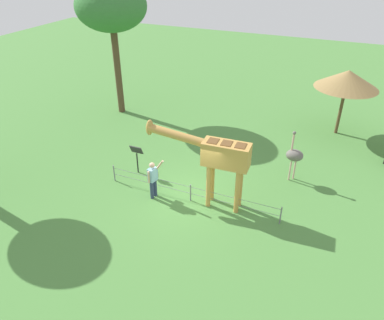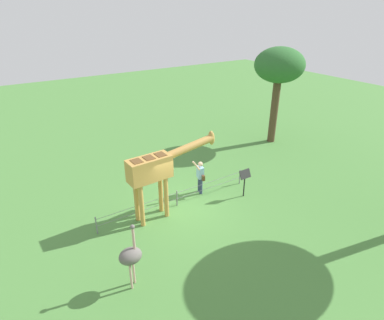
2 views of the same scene
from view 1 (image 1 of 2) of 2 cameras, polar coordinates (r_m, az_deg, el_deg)
name	(u,v)px [view 1 (image 1 of 2)]	position (r m, az deg, el deg)	size (l,w,h in m)	color
ground_plane	(192,198)	(14.72, 0.07, -5.84)	(60.00, 60.00, 0.00)	#4C843D
giraffe	(216,156)	(13.27, 3.77, 0.69)	(4.02, 0.78, 3.15)	#C69347
visitor	(153,178)	(14.34, -6.03, -2.73)	(0.63, 0.59, 1.76)	navy
ostrich	(294,155)	(15.75, 15.54, 0.69)	(0.70, 0.56, 2.25)	#CC9E93
shade_hut_far	(347,79)	(20.00, 22.88, 11.41)	(3.09, 3.09, 3.38)	brown
tree_east	(111,7)	(21.02, -12.38, 22.05)	(3.72, 3.72, 7.16)	brown
info_sign	(137,154)	(15.94, -8.54, 1.00)	(0.56, 0.21, 1.32)	black
wire_fence	(191,192)	(14.34, -0.23, -4.96)	(7.05, 0.05, 0.75)	slate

